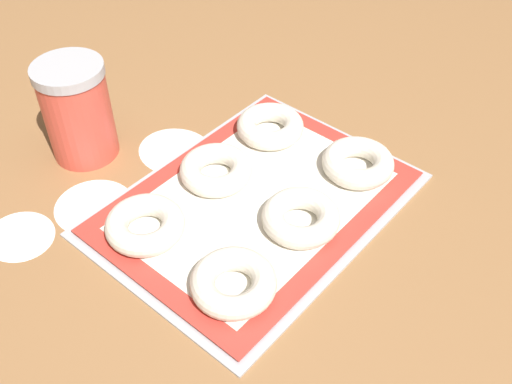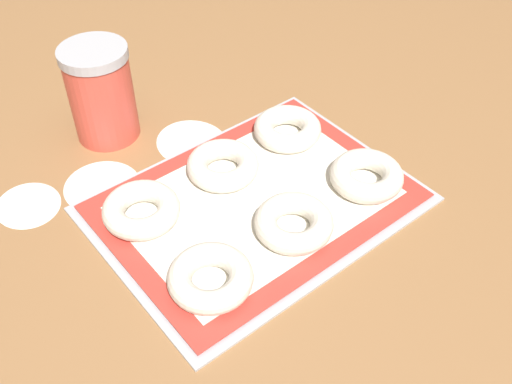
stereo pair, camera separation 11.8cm
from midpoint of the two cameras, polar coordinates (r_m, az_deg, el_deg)
ground_plane at (r=0.91m, az=-3.03°, el=-0.92°), size 2.80×2.80×0.00m
baking_tray at (r=0.90m, az=-3.72°, el=-1.32°), size 0.46×0.35×0.01m
baking_mat at (r=0.90m, az=-3.74°, el=-1.08°), size 0.44×0.32×0.00m
bagel_front_left at (r=0.78m, az=-6.54°, el=-8.88°), size 0.11×0.11×0.03m
bagel_front_center at (r=0.85m, az=0.35°, el=-2.69°), size 0.11×0.11×0.03m
bagel_front_right at (r=0.94m, az=6.19°, el=2.58°), size 0.11×0.11×0.03m
bagel_back_left at (r=0.87m, az=-14.39°, el=-3.29°), size 0.11×0.11×0.03m
bagel_back_center at (r=0.93m, az=-7.46°, el=1.89°), size 0.11×0.11×0.03m
bagel_back_right at (r=1.01m, az=-2.00°, el=6.10°), size 0.11×0.11×0.03m
flour_canister at (r=1.01m, az=-19.93°, el=7.10°), size 0.11×0.11×0.16m
flour_patch_near at (r=0.95m, az=-18.64°, el=-1.48°), size 0.12×0.12×0.00m
flour_patch_far at (r=0.95m, az=-24.96°, el=-4.02°), size 0.10×0.10×0.00m
flour_patch_side at (r=1.02m, az=-10.98°, el=3.72°), size 0.12×0.13×0.00m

